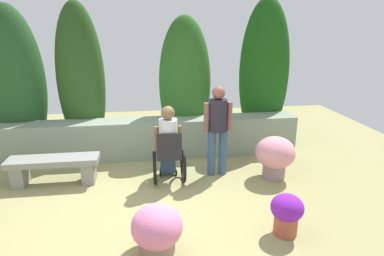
{
  "coord_description": "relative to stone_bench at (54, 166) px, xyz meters",
  "views": [
    {
      "loc": [
        0.16,
        -4.09,
        2.55
      ],
      "look_at": [
        0.91,
        1.25,
        0.85
      ],
      "focal_mm": 30.69,
      "sensor_mm": 36.0,
      "label": 1
    }
  ],
  "objects": [
    {
      "name": "flower_pot_red_accent",
      "position": [
        3.71,
        -0.3,
        0.11
      ],
      "size": [
        0.67,
        0.67,
        0.74
      ],
      "color": "gray",
      "rests_on": "ground"
    },
    {
      "name": "stone_retaining_wall",
      "position": [
        1.42,
        0.99,
        0.08
      ],
      "size": [
        6.32,
        0.53,
        0.77
      ],
      "primitive_type": "cube",
      "color": "gray",
      "rests_on": "ground"
    },
    {
      "name": "hedge_backdrop",
      "position": [
        1.47,
        1.51,
        1.17
      ],
      "size": [
        6.19,
        0.88,
        3.12
      ],
      "color": "#224B23",
      "rests_on": "ground"
    },
    {
      "name": "flower_pot_small_foreground",
      "position": [
        3.25,
        -1.87,
        0.0
      ],
      "size": [
        0.41,
        0.41,
        0.55
      ],
      "color": "#A54D3C",
      "rests_on": "ground"
    },
    {
      "name": "person_in_wheelchair",
      "position": [
        1.9,
        -0.19,
        0.32
      ],
      "size": [
        0.53,
        0.66,
        1.33
      ],
      "rotation": [
        0.0,
        0.0,
        0.06
      ],
      "color": "black",
      "rests_on": "ground"
    },
    {
      "name": "ground_plane",
      "position": [
        1.42,
        -1.18,
        -0.31
      ],
      "size": [
        11.74,
        11.74,
        0.0
      ],
      "primitive_type": "plane",
      "color": "#96915C"
    },
    {
      "name": "flower_pot_purple_near",
      "position": [
        1.63,
        -1.98,
        -0.01
      ],
      "size": [
        0.6,
        0.6,
        0.59
      ],
      "color": "#906D64",
      "rests_on": "ground"
    },
    {
      "name": "stone_bench",
      "position": [
        0.0,
        0.0,
        0.0
      ],
      "size": [
        1.46,
        0.41,
        0.46
      ],
      "rotation": [
        0.0,
        0.0,
        -0.0
      ],
      "color": "gray",
      "rests_on": "ground"
    },
    {
      "name": "person_standing_companion",
      "position": [
        2.76,
        -0.03,
        0.61
      ],
      "size": [
        0.49,
        0.3,
        1.59
      ],
      "rotation": [
        0.0,
        0.0,
        -0.2
      ],
      "color": "#345271",
      "rests_on": "ground"
    }
  ]
}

